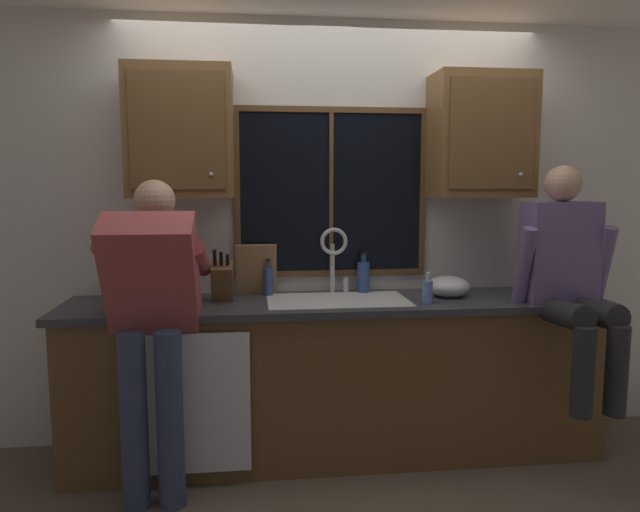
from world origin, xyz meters
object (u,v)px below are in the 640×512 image
at_px(bottle_green_glass, 364,276).
at_px(bottle_tall_clear, 269,281).
at_px(mixing_bowl, 448,287).
at_px(soap_dispenser, 427,291).
at_px(cutting_board, 256,270).
at_px(knife_block, 222,282).
at_px(person_sitting_on_counter, 568,271).
at_px(person_standing, 152,307).

xyz_separation_m(bottle_green_glass, bottle_tall_clear, (-0.58, -0.03, -0.01)).
height_order(mixing_bowl, bottle_green_glass, bottle_green_glass).
height_order(soap_dispenser, bottle_tall_clear, bottle_tall_clear).
bearing_deg(cutting_board, bottle_tall_clear, -24.36).
relative_size(mixing_bowl, bottle_tall_clear, 1.17).
bearing_deg(mixing_bowl, cutting_board, 170.89).
xyz_separation_m(knife_block, bottle_green_glass, (0.84, 0.17, -0.01)).
distance_m(person_sitting_on_counter, knife_block, 1.91).
bearing_deg(mixing_bowl, bottle_tall_clear, 172.00).
bearing_deg(person_standing, soap_dispenser, 7.41).
height_order(mixing_bowl, soap_dispenser, soap_dispenser).
relative_size(cutting_board, bottle_green_glass, 1.28).
height_order(person_sitting_on_counter, bottle_tall_clear, person_sitting_on_counter).
distance_m(soap_dispenser, bottle_green_glass, 0.47).
height_order(cutting_board, mixing_bowl, cutting_board).
bearing_deg(cutting_board, mixing_bowl, -9.11).
bearing_deg(person_standing, mixing_bowl, 12.95).
bearing_deg(cutting_board, person_sitting_on_counter, -16.11).
height_order(knife_block, soap_dispenser, knife_block).
distance_m(mixing_bowl, soap_dispenser, 0.26).
bearing_deg(mixing_bowl, person_sitting_on_counter, -28.50).
xyz_separation_m(person_sitting_on_counter, mixing_bowl, (-0.57, 0.31, -0.13)).
relative_size(person_standing, bottle_tall_clear, 7.38).
height_order(person_standing, person_sitting_on_counter, person_sitting_on_counter).
height_order(knife_block, bottle_tall_clear, knife_block).
bearing_deg(soap_dispenser, person_sitting_on_counter, -9.09).
xyz_separation_m(cutting_board, bottle_green_glass, (0.65, -0.00, -0.05)).
distance_m(person_standing, cutting_board, 0.77).
relative_size(person_sitting_on_counter, cutting_board, 4.07).
distance_m(person_standing, bottle_green_glass, 1.29).
distance_m(bottle_green_glass, bottle_tall_clear, 0.58).
bearing_deg(bottle_tall_clear, soap_dispenser, -21.17).
relative_size(person_standing, soap_dispenser, 9.02).
relative_size(person_sitting_on_counter, bottle_tall_clear, 5.81).
bearing_deg(person_sitting_on_counter, knife_block, 170.49).
relative_size(cutting_board, mixing_bowl, 1.22).
bearing_deg(person_standing, cutting_board, 47.15).
distance_m(knife_block, mixing_bowl, 1.32).
bearing_deg(cutting_board, bottle_green_glass, -0.15).
distance_m(soap_dispenser, bottle_tall_clear, 0.93).
height_order(knife_block, bottle_green_glass, knife_block).
bearing_deg(knife_block, bottle_green_glass, 11.45).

